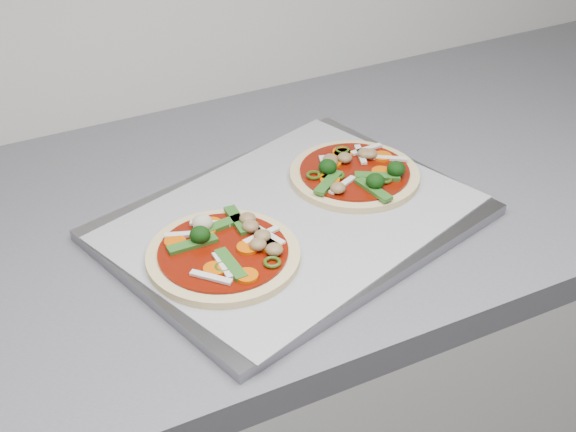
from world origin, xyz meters
name	(u,v)px	position (x,y,z in m)	size (l,w,h in m)	color
countertop	(250,217)	(0.00, 1.30, 0.88)	(3.60, 0.60, 0.04)	slate
baking_tray	(293,222)	(0.03, 1.23, 0.91)	(0.43, 0.32, 0.01)	gray
parchment	(293,217)	(0.03, 1.23, 0.92)	(0.41, 0.30, 0.00)	#9A9A9F
pizza_left	(225,251)	(-0.08, 1.19, 0.92)	(0.19, 0.19, 0.03)	#EACC84
pizza_right	(354,173)	(0.14, 1.27, 0.93)	(0.20, 0.20, 0.03)	#EACC84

